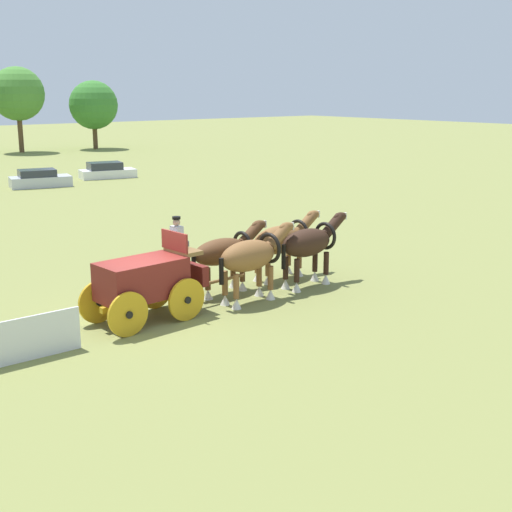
{
  "coord_description": "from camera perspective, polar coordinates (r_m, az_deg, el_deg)",
  "views": [
    {
      "loc": [
        -9.14,
        -16.47,
        6.4
      ],
      "look_at": [
        4.3,
        0.27,
        1.2
      ],
      "focal_mm": 48.6,
      "sensor_mm": 36.0,
      "label": 1
    }
  ],
  "objects": [
    {
      "name": "draft_horse_rear_off",
      "position": [
        21.1,
        -0.39,
        -0.08
      ],
      "size": [
        3.08,
        1.1,
        2.28
      ],
      "color": "brown",
      "rests_on": "ground"
    },
    {
      "name": "draft_horse_rear_near",
      "position": [
        22.09,
        -2.63,
        0.27
      ],
      "size": [
        3.12,
        1.0,
        2.17
      ],
      "color": "brown",
      "rests_on": "ground"
    },
    {
      "name": "tree_f",
      "position": [
        75.99,
        -19.04,
        12.5
      ],
      "size": [
        5.41,
        5.41,
        8.61
      ],
      "color": "brown",
      "rests_on": "ground"
    },
    {
      "name": "tree_g",
      "position": [
        78.27,
        -13.23,
        12.0
      ],
      "size": [
        5.18,
        5.18,
        7.29
      ],
      "color": "brown",
      "rests_on": "ground"
    },
    {
      "name": "ground_plane",
      "position": [
        19.9,
        -9.25,
        -5.34
      ],
      "size": [
        220.0,
        220.0,
        0.0
      ],
      "primitive_type": "plane",
      "color": "olive"
    },
    {
      "name": "draft_horse_lead_off",
      "position": [
        22.89,
        4.42,
        0.99
      ],
      "size": [
        3.09,
        1.07,
        2.29
      ],
      "color": "#331E14",
      "rests_on": "ground"
    },
    {
      "name": "sponsor_banner",
      "position": [
        17.55,
        -19.1,
        -6.64
      ],
      "size": [
        3.2,
        0.08,
        1.1
      ],
      "primitive_type": "cube",
      "rotation": [
        0.0,
        0.0,
        0.0
      ],
      "color": "silver",
      "rests_on": "ground"
    },
    {
      "name": "draft_horse_lead_near",
      "position": [
        23.79,
        2.12,
        1.28
      ],
      "size": [
        3.22,
        1.11,
        2.18
      ],
      "color": "brown",
      "rests_on": "ground"
    },
    {
      "name": "parked_vehicle_e",
      "position": [
        48.7,
        -17.38,
        6.05
      ],
      "size": [
        4.19,
        2.58,
        1.18
      ],
      "color": "silver",
      "rests_on": "ground"
    },
    {
      "name": "show_wagon",
      "position": [
        19.63,
        -9.04,
        -1.95
      ],
      "size": [
        5.43,
        1.85,
        2.79
      ],
      "color": "maroon",
      "rests_on": "ground"
    },
    {
      "name": "parked_vehicle_f",
      "position": [
        52.42,
        -12.18,
        6.84
      ],
      "size": [
        4.24,
        2.57,
        1.16
      ],
      "color": "white",
      "rests_on": "ground"
    }
  ]
}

